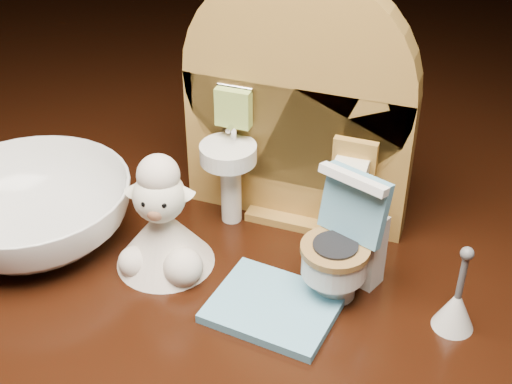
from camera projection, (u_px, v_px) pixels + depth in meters
backdrop_panel at (295, 116)px, 0.39m from camera, size 0.13×0.05×0.15m
toy_toilet at (345, 249)px, 0.36m from camera, size 0.04×0.05×0.07m
bath_mat at (274, 307)px, 0.36m from camera, size 0.07×0.06×0.00m
toilet_brush at (456, 306)px, 0.34m from camera, size 0.02×0.02×0.05m
plush_lamb at (163, 229)px, 0.38m from camera, size 0.05×0.05×0.07m
ceramic_bowl at (33, 212)px, 0.40m from camera, size 0.12×0.12×0.04m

